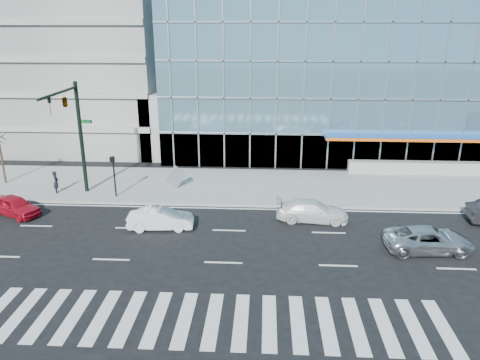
% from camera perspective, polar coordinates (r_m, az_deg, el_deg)
% --- Properties ---
extents(ground, '(160.00, 160.00, 0.00)m').
position_cam_1_polar(ground, '(28.52, -1.34, -6.17)').
color(ground, black).
rests_on(ground, ground).
extents(sidewalk, '(120.00, 8.00, 0.15)m').
position_cam_1_polar(sidewalk, '(35.89, -0.36, -0.68)').
color(sidewalk, gray).
rests_on(sidewalk, ground).
extents(theatre_building, '(42.00, 26.00, 15.00)m').
position_cam_1_polar(theatre_building, '(53.33, 16.49, 13.15)').
color(theatre_building, '#75A8C4').
rests_on(theatre_building, ground).
extents(parking_garage, '(24.00, 24.00, 20.00)m').
position_cam_1_polar(parking_garage, '(56.33, -20.73, 15.55)').
color(parking_garage, gray).
rests_on(parking_garage, ground).
extents(ramp_block, '(6.00, 8.00, 6.00)m').
position_cam_1_polar(ramp_block, '(45.43, -7.22, 7.15)').
color(ramp_block, gray).
rests_on(ramp_block, ground).
extents(traffic_signal, '(1.14, 5.74, 8.00)m').
position_cam_1_polar(traffic_signal, '(33.56, -20.03, 7.59)').
color(traffic_signal, black).
rests_on(traffic_signal, sidewalk).
extents(ped_signal_post, '(0.30, 0.33, 3.00)m').
position_cam_1_polar(ped_signal_post, '(33.96, -15.16, 1.18)').
color(ped_signal_post, black).
rests_on(ped_signal_post, sidewalk).
extents(silver_suv, '(4.96, 2.51, 1.34)m').
position_cam_1_polar(silver_suv, '(27.84, 22.00, -6.75)').
color(silver_suv, silver).
rests_on(silver_suv, ground).
extents(white_suv, '(4.62, 2.10, 1.31)m').
position_cam_1_polar(white_suv, '(29.99, 8.80, -3.74)').
color(white_suv, white).
rests_on(white_suv, ground).
extents(white_sedan, '(4.07, 1.73, 1.31)m').
position_cam_1_polar(white_sedan, '(28.92, -9.66, -4.67)').
color(white_sedan, white).
rests_on(white_sedan, ground).
extents(red_sedan, '(4.07, 3.03, 1.29)m').
position_cam_1_polar(red_sedan, '(33.83, -25.77, -2.84)').
color(red_sedan, '#B30D20').
rests_on(red_sedan, ground).
extents(pedestrian, '(0.58, 0.70, 1.64)m').
position_cam_1_polar(pedestrian, '(36.51, -21.52, -0.21)').
color(pedestrian, black).
rests_on(pedestrian, sidewalk).
extents(tilted_panel, '(1.36, 1.32, 1.84)m').
position_cam_1_polar(tilted_panel, '(35.01, -7.85, 0.35)').
color(tilted_panel, '#9C9C9C').
rests_on(tilted_panel, sidewalk).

